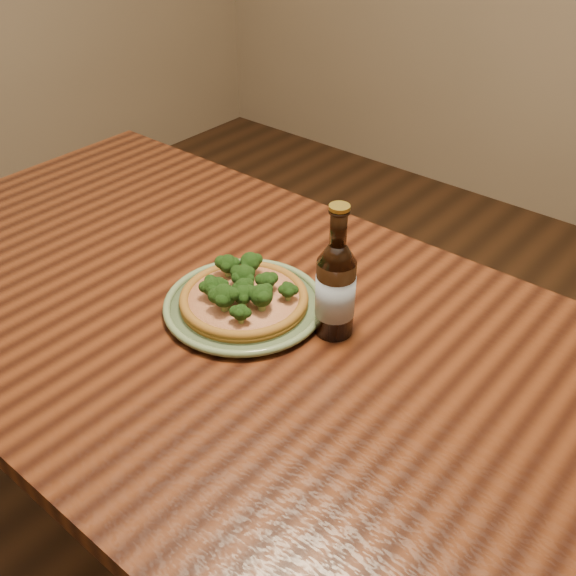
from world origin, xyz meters
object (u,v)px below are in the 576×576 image
Objects in this scene: table at (218,345)px; beer_bottle at (336,288)px; plate at (244,305)px; pizza at (244,296)px.

beer_bottle reaches higher than table.
pizza is at bearing -151.65° from plate.
beer_bottle is at bearing 18.47° from pizza.
beer_bottle reaches higher than pizza.
pizza is 0.18m from beer_bottle.
plate is at bearing 28.35° from pizza.
beer_bottle is (0.21, 0.08, 0.19)m from table.
table is 6.40× the size of beer_bottle.
plate is 0.19m from beer_bottle.
plate is at bearing 33.13° from table.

